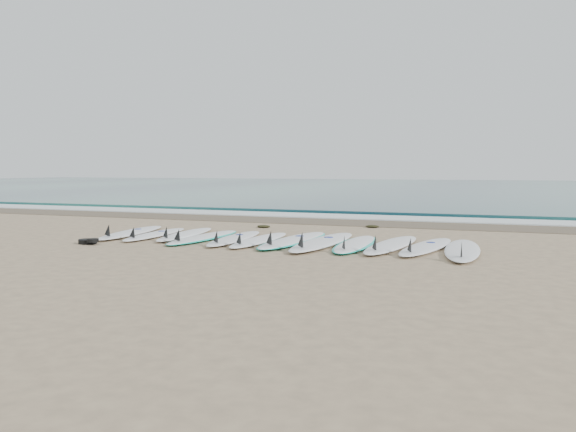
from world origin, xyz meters
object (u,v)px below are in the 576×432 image
(surfboard_6, at_px, (293,240))
(leash_coil, at_px, (89,241))
(surfboard_11, at_px, (462,250))
(surfboard_0, at_px, (130,232))

(surfboard_6, xyz_separation_m, leash_coil, (-3.37, -1.43, -0.00))
(surfboard_6, relative_size, leash_coil, 6.00)
(surfboard_11, height_order, leash_coil, surfboard_11)
(surfboard_0, xyz_separation_m, surfboard_6, (3.51, 0.03, -0.01))
(surfboard_11, xyz_separation_m, leash_coil, (-6.33, -1.19, -0.01))
(leash_coil, bearing_deg, surfboard_0, 95.74)
(surfboard_0, relative_size, surfboard_11, 0.99)
(surfboard_6, relative_size, surfboard_11, 1.04)
(surfboard_11, relative_size, leash_coil, 5.80)
(leash_coil, bearing_deg, surfboard_11, 10.64)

